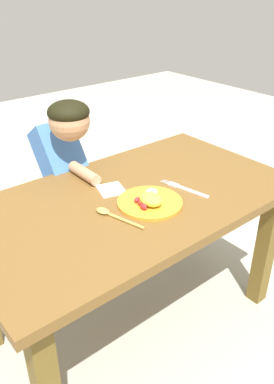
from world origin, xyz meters
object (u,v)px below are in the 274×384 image
object	(u,v)px
plate	(150,201)
spoon	(111,214)
fork	(185,189)
person	(63,188)

from	to	relation	value
plate	spoon	size ratio (longest dim) A/B	1.17
plate	fork	size ratio (longest dim) A/B	1.10
plate	spoon	distance (m)	0.17
fork	spoon	distance (m)	0.36
fork	spoon	world-z (taller)	spoon
fork	person	world-z (taller)	person
spoon	fork	bearing A→B (deg)	-109.32
fork	spoon	xyz separation A→B (m)	(-0.36, 0.03, 0.00)
spoon	person	world-z (taller)	person
person	spoon	bearing A→B (deg)	80.15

